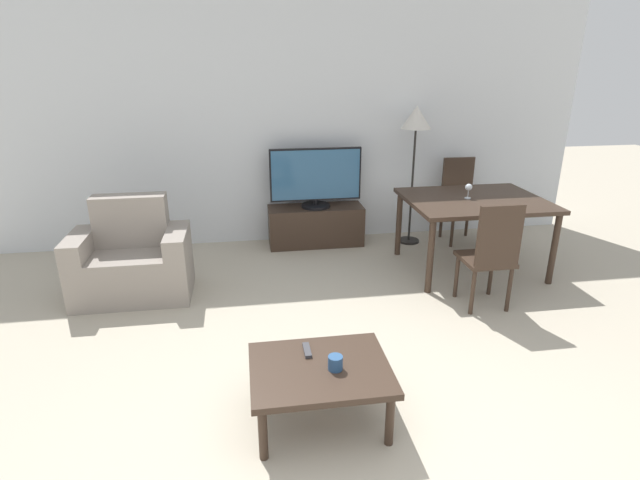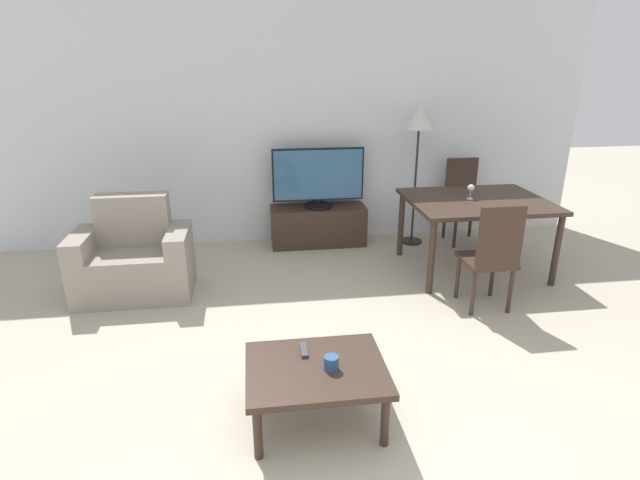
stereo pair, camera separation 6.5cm
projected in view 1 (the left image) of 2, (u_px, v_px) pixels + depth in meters
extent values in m
cube|color=silver|center=(284.00, 122.00, 5.47)|extent=(6.83, 0.06, 2.70)
cube|color=gray|center=(133.00, 274.00, 4.43)|extent=(0.64, 0.61, 0.42)
cube|color=gray|center=(131.00, 220.00, 4.47)|extent=(0.64, 0.20, 0.46)
cube|color=gray|center=(83.00, 268.00, 4.34)|extent=(0.18, 0.61, 0.60)
cube|color=gray|center=(179.00, 262.00, 4.46)|extent=(0.18, 0.61, 0.60)
cube|color=#38281E|center=(316.00, 226.00, 5.67)|extent=(1.06, 0.37, 0.44)
cylinder|color=black|center=(316.00, 206.00, 5.59)|extent=(0.32, 0.32, 0.03)
cylinder|color=black|center=(316.00, 202.00, 5.57)|extent=(0.04, 0.04, 0.05)
cube|color=black|center=(316.00, 174.00, 5.46)|extent=(1.01, 0.04, 0.58)
cube|color=#2D5B84|center=(316.00, 175.00, 5.44)|extent=(0.97, 0.01, 0.54)
cube|color=#38281E|center=(320.00, 370.00, 2.86)|extent=(0.80, 0.63, 0.04)
cylinder|color=#38281E|center=(263.00, 434.00, 2.63)|extent=(0.05, 0.05, 0.32)
cylinder|color=#38281E|center=(390.00, 420.00, 2.73)|extent=(0.05, 0.05, 0.32)
cylinder|color=#38281E|center=(259.00, 375.00, 3.12)|extent=(0.05, 0.05, 0.32)
cylinder|color=#38281E|center=(367.00, 365.00, 3.22)|extent=(0.05, 0.05, 0.32)
cube|color=#38281E|center=(475.00, 201.00, 4.85)|extent=(1.32, 1.06, 0.04)
cylinder|color=#38281E|center=(430.00, 257.00, 4.46)|extent=(0.06, 0.06, 0.69)
cylinder|color=#38281E|center=(554.00, 249.00, 4.63)|extent=(0.06, 0.06, 0.69)
cylinder|color=#38281E|center=(399.00, 224.00, 5.33)|extent=(0.06, 0.06, 0.69)
cylinder|color=#38281E|center=(504.00, 219.00, 5.50)|extent=(0.06, 0.06, 0.69)
cube|color=#38281E|center=(485.00, 259.00, 4.22)|extent=(0.40, 0.40, 0.04)
cylinder|color=#38281E|center=(457.00, 276.00, 4.42)|extent=(0.04, 0.04, 0.40)
cylinder|color=#38281E|center=(491.00, 274.00, 4.47)|extent=(0.04, 0.04, 0.40)
cylinder|color=#38281E|center=(473.00, 292.00, 4.12)|extent=(0.04, 0.04, 0.40)
cylinder|color=#38281E|center=(509.00, 290.00, 4.17)|extent=(0.04, 0.04, 0.40)
cube|color=#38281E|center=(500.00, 236.00, 3.95)|extent=(0.37, 0.04, 0.51)
cube|color=#38281E|center=(462.00, 206.00, 5.69)|extent=(0.40, 0.40, 0.04)
cylinder|color=#38281E|center=(452.00, 230.00, 5.60)|extent=(0.04, 0.04, 0.40)
cylinder|color=#38281E|center=(479.00, 228.00, 5.64)|extent=(0.04, 0.04, 0.40)
cylinder|color=#38281E|center=(441.00, 221.00, 5.90)|extent=(0.04, 0.04, 0.40)
cylinder|color=#38281E|center=(467.00, 220.00, 5.94)|extent=(0.04, 0.04, 0.40)
cube|color=#38281E|center=(458.00, 179.00, 5.77)|extent=(0.37, 0.04, 0.51)
cylinder|color=black|center=(408.00, 241.00, 5.81)|extent=(0.24, 0.24, 0.02)
cylinder|color=black|center=(412.00, 186.00, 5.59)|extent=(0.02, 0.02, 1.28)
cone|color=beige|center=(417.00, 117.00, 5.32)|extent=(0.32, 0.32, 0.24)
cube|color=#38383D|center=(307.00, 350.00, 3.00)|extent=(0.04, 0.15, 0.02)
cylinder|color=navy|center=(335.00, 363.00, 2.82)|extent=(0.08, 0.08, 0.08)
cylinder|color=silver|center=(468.00, 198.00, 4.85)|extent=(0.06, 0.06, 0.01)
cylinder|color=silver|center=(468.00, 194.00, 4.84)|extent=(0.01, 0.01, 0.07)
sphere|color=silver|center=(469.00, 187.00, 4.81)|extent=(0.07, 0.07, 0.07)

